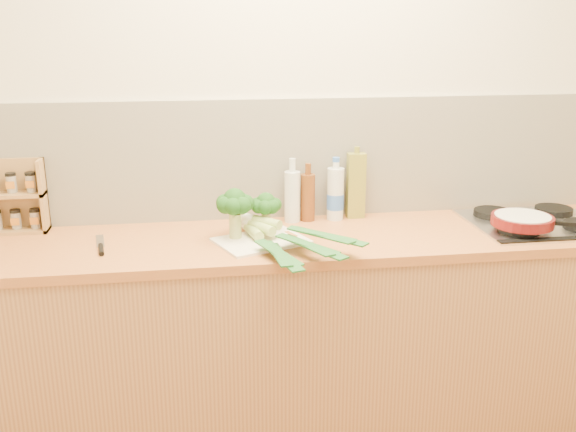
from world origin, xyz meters
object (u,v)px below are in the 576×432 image
gas_hob (537,222)px  chefs_knife (101,247)px  spice_rack (15,200)px  chopping_board (261,241)px  skillet (523,220)px

gas_hob → chefs_knife: (-1.87, -0.04, -0.01)m
gas_hob → spice_rack: bearing=173.7°
chefs_knife → chopping_board: bearing=-10.0°
chopping_board → spice_rack: spice_rack is taller
chefs_knife → skillet: skillet is taller
chefs_knife → spice_rack: 0.50m
chopping_board → spice_rack: size_ratio=1.11×
chefs_knife → gas_hob: bearing=-7.8°
chefs_knife → spice_rack: size_ratio=0.86×
chopping_board → gas_hob: bearing=-19.9°
skillet → spice_rack: (-2.12, 0.36, 0.08)m
gas_hob → skillet: size_ratio=1.61×
gas_hob → chefs_knife: gas_hob is taller
chefs_knife → spice_rack: spice_rack is taller
gas_hob → chopping_board: 1.24m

